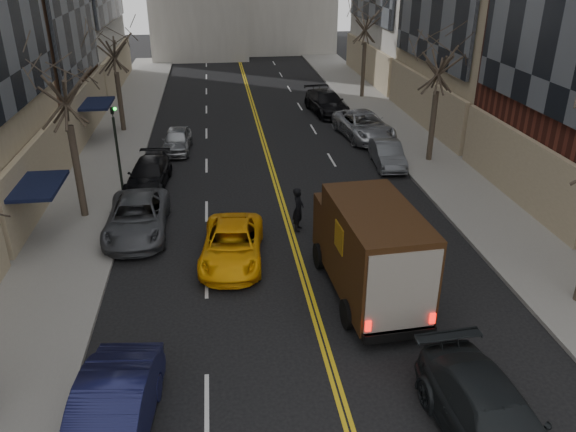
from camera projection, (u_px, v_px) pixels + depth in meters
name	position (u px, v px, depth m)	size (l,w,h in m)	color
sidewalk_left	(106.00, 163.00, 30.98)	(4.00, 66.00, 0.15)	slate
sidewalk_right	(420.00, 149.00, 33.10)	(4.00, 66.00, 0.15)	slate
tree_lf_mid	(60.00, 66.00, 21.93)	(3.20, 3.20, 8.91)	#382D23
tree_lf_far	(112.00, 36.00, 33.82)	(3.20, 3.20, 8.12)	#382D23
tree_rt_mid	(441.00, 48.00, 28.67)	(3.20, 3.20, 8.32)	#382D23
tree_rt_far	(367.00, 8.00, 41.85)	(3.20, 3.20, 9.11)	#382D23
traffic_signal	(116.00, 142.00, 25.51)	(0.29, 0.26, 4.70)	black
ups_truck	(369.00, 250.00, 18.57)	(2.86, 6.41, 3.44)	black
observer_sedan	(493.00, 423.00, 13.04)	(2.50, 5.42, 1.54)	black
taxi	(232.00, 245.00, 21.10)	(2.23, 4.84, 1.34)	#FCAC0A
pedestrian	(298.00, 209.00, 23.34)	(0.69, 0.45, 1.88)	black
parked_lf_b	(111.00, 418.00, 13.12)	(1.69, 4.85, 1.60)	#111336
parked_lf_c	(137.00, 218.00, 23.11)	(2.42, 5.24, 1.46)	#494B50
parked_lf_d	(149.00, 174.00, 27.75)	(1.85, 4.54, 1.32)	black
parked_lf_e	(177.00, 140.00, 32.70)	(1.58, 3.93, 1.34)	#929699
parked_rt_a	(387.00, 154.00, 30.47)	(1.40, 4.01, 1.32)	#4B4E53
parked_rt_b	(364.00, 125.00, 35.02)	(2.63, 5.71, 1.59)	#A7A9AF
parked_rt_c	(326.00, 102.00, 40.29)	(2.18, 5.37, 1.56)	black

